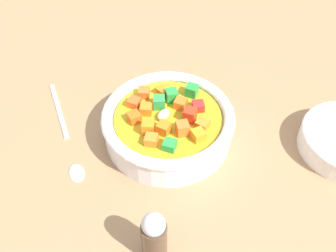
{
  "coord_description": "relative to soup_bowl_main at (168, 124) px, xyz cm",
  "views": [
    {
      "loc": [
        5.72,
        36.77,
        42.39
      ],
      "look_at": [
        0.0,
        0.0,
        2.19
      ],
      "focal_mm": 41.48,
      "sensor_mm": 36.0,
      "label": 1
    }
  ],
  "objects": [
    {
      "name": "ground_plane",
      "position": [
        0.0,
        -0.0,
        -3.7
      ],
      "size": [
        140.0,
        140.0,
        2.0
      ],
      "primitive_type": "cube",
      "color": "#9E754F"
    },
    {
      "name": "soup_bowl_main",
      "position": [
        0.0,
        0.0,
        0.0
      ],
      "size": [
        18.51,
        18.51,
        5.87
      ],
      "color": "white",
      "rests_on": "ground_plane"
    },
    {
      "name": "spoon",
      "position": [
        14.61,
        -2.11,
        -2.28
      ],
      "size": [
        5.87,
        20.23,
        0.94
      ],
      "rotation": [
        0.0,
        0.0,
        8.08
      ],
      "color": "silver",
      "rests_on": "ground_plane"
    },
    {
      "name": "pepper_shaker",
      "position": [
        4.2,
        17.37,
        1.26
      ],
      "size": [
        2.84,
        2.84,
        7.97
      ],
      "color": "#4C3828",
      "rests_on": "ground_plane"
    }
  ]
}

